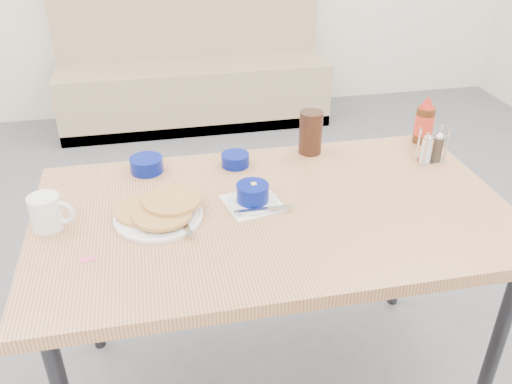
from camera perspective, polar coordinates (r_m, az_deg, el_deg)
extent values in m
cube|color=tan|center=(4.05, -6.44, 10.30)|extent=(1.90, 0.55, 0.45)
cube|color=tan|center=(4.12, -7.20, 17.81)|extent=(1.90, 0.12, 1.00)
cube|color=#2D2D33|center=(4.11, -6.29, 7.89)|extent=(1.90, 0.55, 0.08)
cube|color=tan|center=(1.61, 1.87, -2.36)|extent=(1.40, 0.80, 0.04)
cylinder|color=#2D2D33|center=(1.86, 23.78, -15.23)|extent=(0.04, 0.04, 0.72)
cylinder|color=#2D2D33|center=(2.08, -17.47, -8.20)|extent=(0.04, 0.04, 0.72)
cylinder|color=#2D2D33|center=(2.27, 15.25, -4.29)|extent=(0.04, 0.04, 0.72)
cylinder|color=white|center=(1.58, -10.22, -2.58)|extent=(0.25, 0.25, 0.01)
cylinder|color=#E0A154|center=(1.60, -11.69, -1.87)|extent=(0.17, 0.17, 0.01)
cylinder|color=#E0A154|center=(1.55, -9.82, -2.31)|extent=(0.17, 0.17, 0.01)
cylinder|color=#E0A154|center=(1.59, -8.84, -0.86)|extent=(0.17, 0.17, 0.01)
cube|color=silver|center=(1.51, -7.44, -3.51)|extent=(0.04, 0.11, 0.00)
cylinder|color=white|center=(1.60, -21.25, -2.00)|extent=(0.09, 0.09, 0.10)
cylinder|color=black|center=(1.58, -21.54, -0.65)|extent=(0.07, 0.07, 0.00)
torus|color=white|center=(1.58, -19.68, -2.07)|extent=(0.07, 0.03, 0.07)
cube|color=white|center=(1.63, -0.35, -1.18)|extent=(0.19, 0.19, 0.00)
cylinder|color=white|center=(1.62, -0.36, -0.99)|extent=(0.15, 0.15, 0.01)
cylinder|color=navy|center=(1.61, -0.36, -0.05)|extent=(0.10, 0.10, 0.05)
cylinder|color=white|center=(1.60, -0.36, 0.60)|extent=(0.09, 0.09, 0.01)
cube|color=#F4DB60|center=(1.60, -0.24, 0.80)|extent=(0.02, 0.02, 0.01)
cube|color=silver|center=(1.57, 0.83, -1.81)|extent=(0.18, 0.02, 0.00)
cylinder|color=navy|center=(1.83, -11.45, 2.84)|extent=(0.11, 0.11, 0.05)
cylinder|color=navy|center=(1.83, -2.19, 3.41)|extent=(0.09, 0.09, 0.04)
cylinder|color=black|center=(1.91, 5.77, 6.25)|extent=(0.10, 0.10, 0.15)
cube|color=silver|center=(1.96, 17.82, 3.21)|extent=(0.11, 0.07, 0.00)
cylinder|color=silver|center=(1.90, 17.41, 4.36)|extent=(0.01, 0.01, 0.12)
cylinder|color=silver|center=(1.95, 19.45, 4.65)|extent=(0.01, 0.01, 0.12)
cylinder|color=silver|center=(1.93, 16.73, 4.90)|extent=(0.01, 0.01, 0.12)
cylinder|color=silver|center=(1.98, 18.76, 5.18)|extent=(0.01, 0.01, 0.12)
cylinder|color=silver|center=(1.93, 17.45, 4.21)|extent=(0.03, 0.03, 0.08)
cylinder|color=#3F3326|center=(1.96, 18.56, 4.37)|extent=(0.03, 0.03, 0.08)
cylinder|color=#47230F|center=(2.07, 17.25, 6.75)|extent=(0.07, 0.07, 0.13)
cylinder|color=#F0521B|center=(2.07, 17.27, 6.81)|extent=(0.07, 0.07, 0.08)
cone|color=red|center=(2.04, 17.64, 9.04)|extent=(0.05, 0.05, 0.05)
cube|color=#E74D72|center=(1.47, -17.30, -6.77)|extent=(0.04, 0.03, 0.00)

